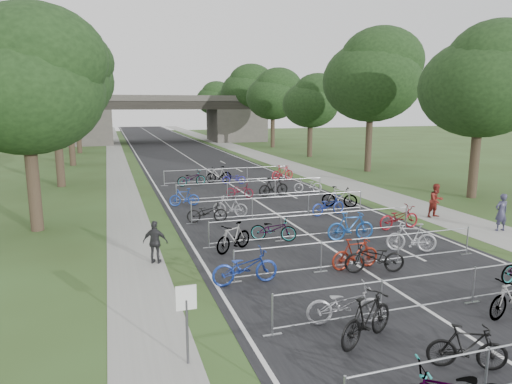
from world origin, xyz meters
TOP-DOWN VIEW (x-y plane):
  - road at (0.00, 50.00)m, footprint 11.00×140.00m
  - sidewalk_right at (8.00, 50.00)m, footprint 3.00×140.00m
  - sidewalk_left at (-7.50, 50.00)m, footprint 2.00×140.00m
  - lane_markings at (0.00, 50.00)m, footprint 0.12×140.00m
  - overpass_bridge at (0.00, 65.00)m, footprint 31.00×8.00m
  - park_sign at (-6.80, 3.00)m, footprint 0.45×0.06m
  - tree_left_0 at (-11.39, 15.93)m, footprint 6.72×6.72m
  - tree_right_0 at (13.11, 15.93)m, footprint 7.17×7.17m
  - tree_left_1 at (-11.39, 27.93)m, footprint 7.56×7.56m
  - tree_right_1 at (13.11, 27.93)m, footprint 8.18×8.18m
  - tree_left_2 at (-11.39, 39.93)m, footprint 8.40×8.40m
  - tree_right_2 at (13.11, 39.93)m, footprint 6.16×6.16m
  - tree_left_3 at (-11.39, 51.93)m, footprint 6.72×6.72m
  - tree_right_3 at (13.11, 51.93)m, footprint 7.17×7.17m
  - tree_left_4 at (-11.39, 63.93)m, footprint 7.56×7.56m
  - tree_right_4 at (13.11, 63.93)m, footprint 8.18×8.18m
  - tree_left_5 at (-11.39, 75.93)m, footprint 8.40×8.40m
  - tree_right_5 at (13.11, 75.93)m, footprint 6.16×6.16m
  - tree_left_6 at (-11.39, 87.93)m, footprint 6.72×6.72m
  - tree_right_6 at (13.11, 87.93)m, footprint 7.17×7.17m
  - barrier_row_1 at (0.00, 3.60)m, footprint 9.70×0.08m
  - barrier_row_2 at (0.00, 7.20)m, footprint 9.70×0.08m
  - barrier_row_3 at (0.00, 11.00)m, footprint 9.70×0.08m
  - barrier_row_4 at (0.00, 15.00)m, footprint 9.70×0.08m
  - barrier_row_5 at (0.00, 20.00)m, footprint 9.70×0.08m
  - barrier_row_6 at (0.00, 26.00)m, footprint 9.70×0.08m
  - bike_1 at (-1.12, 0.94)m, footprint 1.72×1.17m
  - bike_4 at (-2.57, 2.60)m, footprint 2.08×1.39m
  - bike_5 at (-2.60, 3.60)m, footprint 2.15×1.13m
  - bike_6 at (1.88, 2.61)m, footprint 1.95×0.89m
  - bike_8 at (-4.30, 6.98)m, footprint 2.17×0.78m
  - bike_9 at (-0.27, 7.11)m, footprint 1.87×0.63m
  - bike_10 at (0.17, 6.57)m, footprint 2.18×1.19m
  - bike_11 at (2.77, 8.12)m, footprint 1.94×1.32m
  - bike_12 at (-3.78, 10.30)m, footprint 1.87×1.43m
  - bike_13 at (-1.82, 11.14)m, footprint 2.03×1.47m
  - bike_14 at (1.30, 10.21)m, footprint 2.09×0.84m
  - bike_15 at (4.30, 11.11)m, footprint 2.11×0.82m
  - bike_16 at (-3.84, 14.97)m, footprint 2.03×0.91m
  - bike_17 at (-2.48, 15.78)m, footprint 1.85×1.35m
  - bike_18 at (2.45, 14.56)m, footprint 2.09×1.04m
  - bike_19 at (3.87, 15.99)m, footprint 1.95×1.52m
  - bike_20 at (-4.30, 19.01)m, footprint 1.72×0.62m
  - bike_21 at (-0.65, 20.37)m, footprint 1.79×1.39m
  - bike_22 at (1.47, 20.13)m, footprint 2.03×0.73m
  - bike_23 at (4.05, 20.62)m, footprint 1.93×1.05m
  - bike_24 at (-2.77, 25.39)m, footprint 2.19×1.11m
  - bike_25 at (-0.62, 26.12)m, footprint 2.05×0.84m
  - bike_26 at (0.29, 25.22)m, footprint 1.75×0.94m
  - bike_27 at (4.30, 25.87)m, footprint 1.96×0.89m
  - pedestrian_a at (8.50, 9.43)m, footprint 0.65×0.45m
  - pedestrian_b at (7.45, 12.47)m, footprint 0.89×0.73m
  - pedestrian_c at (-6.80, 9.84)m, footprint 0.99×0.72m

SIDE VIEW (x-z plane):
  - lane_markings at x=0.00m, z-range 0.00..0.00m
  - road at x=0.00m, z-range 0.00..0.01m
  - sidewalk_right at x=8.00m, z-range 0.00..0.01m
  - sidewalk_left at x=-7.50m, z-range 0.00..0.01m
  - bike_26 at x=0.29m, z-range 0.00..0.87m
  - bike_21 at x=-0.65m, z-range 0.00..0.91m
  - bike_23 at x=4.05m, z-range 0.00..0.96m
  - bike_20 at x=-4.30m, z-range 0.00..1.01m
  - bike_1 at x=-1.12m, z-range 0.00..1.01m
  - bike_13 at x=-1.82m, z-range 0.00..1.02m
  - bike_16 at x=-3.84m, z-range 0.00..1.03m
  - bike_18 at x=2.45m, z-range 0.00..1.05m
  - bike_5 at x=-2.60m, z-range 0.00..1.07m
  - bike_10 at x=0.17m, z-range 0.00..1.09m
  - barrier_row_1 at x=0.00m, z-range 0.00..1.10m
  - barrier_row_2 at x=0.00m, z-range 0.00..1.10m
  - barrier_row_3 at x=0.00m, z-range 0.00..1.10m
  - barrier_row_4 at x=0.00m, z-range 0.00..1.10m
  - barrier_row_5 at x=0.00m, z-range 0.00..1.10m
  - barrier_row_6 at x=0.00m, z-range 0.00..1.10m
  - bike_15 at x=4.30m, z-range 0.00..1.09m
  - bike_24 at x=-2.77m, z-range 0.00..1.10m
  - bike_17 at x=-2.48m, z-range 0.00..1.10m
  - bike_9 at x=-0.27m, z-range 0.00..1.11m
  - bike_12 at x=-3.78m, z-range 0.00..1.12m
  - bike_6 at x=1.88m, z-range 0.00..1.13m
  - bike_8 at x=-4.30m, z-range 0.00..1.13m
  - bike_27 at x=4.30m, z-range 0.00..1.14m
  - bike_11 at x=2.77m, z-range 0.00..1.14m
  - bike_19 at x=3.87m, z-range 0.00..1.18m
  - bike_22 at x=1.47m, z-range 0.00..1.19m
  - bike_25 at x=-0.62m, z-range 0.00..1.19m
  - bike_4 at x=-2.57m, z-range 0.00..1.22m
  - bike_14 at x=1.30m, z-range 0.00..1.22m
  - pedestrian_c at x=-6.80m, z-range 0.00..1.56m
  - pedestrian_a at x=8.50m, z-range 0.00..1.72m
  - pedestrian_b at x=7.45m, z-range 0.00..1.72m
  - park_sign at x=-6.80m, z-range 0.36..2.18m
  - overpass_bridge at x=0.00m, z-range 0.01..7.06m
  - tree_right_2 at x=13.11m, z-range 1.25..10.64m
  - tree_right_5 at x=13.11m, z-range 1.25..10.64m
  - tree_left_0 at x=-11.39m, z-range 1.36..11.61m
  - tree_left_3 at x=-11.39m, z-range 1.36..11.61m
  - tree_left_6 at x=-11.39m, z-range 1.36..11.61m
  - tree_right_0 at x=13.11m, z-range 1.46..12.39m
  - tree_right_3 at x=13.11m, z-range 1.46..12.39m
  - tree_right_6 at x=13.11m, z-range 1.46..12.39m
  - tree_left_1 at x=-11.39m, z-range 1.54..13.07m
  - tree_left_4 at x=-11.39m, z-range 1.54..13.07m
  - tree_right_1 at x=13.11m, z-range 1.67..14.13m
  - tree_right_4 at x=13.11m, z-range 1.67..14.13m
  - tree_left_2 at x=-11.39m, z-range 1.71..14.52m
  - tree_left_5 at x=-11.39m, z-range 1.71..14.52m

